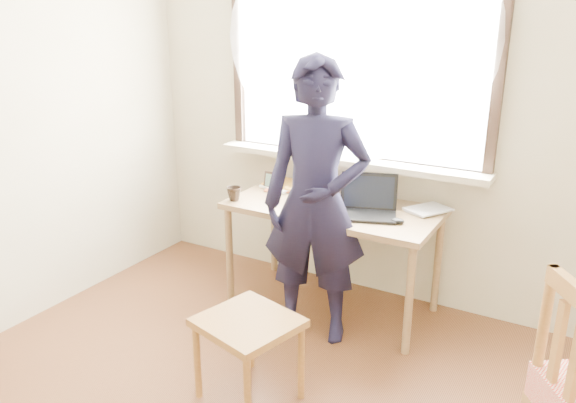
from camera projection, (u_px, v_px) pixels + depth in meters
The scene contains 12 objects.
room_shell at pixel (199, 76), 1.97m from camera, with size 3.52×4.02×2.61m.
desk at pixel (333, 216), 3.53m from camera, with size 1.31×0.66×0.70m.
laptop at pixel (368, 205), 3.34m from camera, with size 0.41×0.37×0.23m.
mug_white at pixel (326, 188), 3.69m from camera, with size 0.13×0.13×0.10m, color white.
mug_dark at pixel (234, 194), 3.59m from camera, with size 0.10×0.10×0.09m, color black.
mouse at pixel (398, 221), 3.20m from camera, with size 0.08×0.06×0.03m, color black.
desk_clutter at pixel (318, 189), 3.78m from camera, with size 0.77×0.48×0.03m.
book_a at pixel (301, 186), 3.84m from camera, with size 0.20×0.27×0.03m, color white.
book_b at pixel (418, 206), 3.47m from camera, with size 0.19×0.25×0.02m, color white.
picture_frame at pixel (273, 182), 3.80m from camera, with size 0.14×0.02×0.11m.
work_chair at pixel (248, 332), 2.72m from camera, with size 0.52×0.51×0.44m.
person at pixel (316, 203), 3.16m from camera, with size 0.60×0.39×1.65m, color black.
Camera 1 is at (1.25, -1.38, 1.85)m, focal length 35.00 mm.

